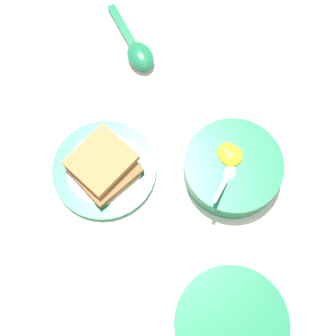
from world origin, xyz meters
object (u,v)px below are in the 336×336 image
object	(u,v)px
toast_sandwich	(103,165)
congee_bowl	(231,323)
egg_bowl	(233,167)
soup_spoon	(137,51)
toast_plate	(105,169)

from	to	relation	value
toast_sandwich	congee_bowl	xyz separation A→B (m)	(-0.09, -0.32, -0.00)
egg_bowl	congee_bowl	bearing A→B (deg)	-147.29
egg_bowl	soup_spoon	world-z (taller)	egg_bowl
toast_sandwich	soup_spoon	bearing A→B (deg)	23.46
egg_bowl	toast_plate	size ratio (longest dim) A/B	0.93
soup_spoon	congee_bowl	bearing A→B (deg)	-126.51
toast_plate	toast_sandwich	distance (m)	0.02
soup_spoon	congee_bowl	size ratio (longest dim) A/B	0.93
soup_spoon	toast_sandwich	bearing A→B (deg)	-156.54
soup_spoon	egg_bowl	bearing A→B (deg)	-108.49
egg_bowl	congee_bowl	size ratio (longest dim) A/B	0.97
toast_plate	congee_bowl	bearing A→B (deg)	-105.08
toast_plate	congee_bowl	size ratio (longest dim) A/B	1.04
soup_spoon	congee_bowl	world-z (taller)	congee_bowl
egg_bowl	toast_sandwich	xyz separation A→B (m)	(-0.13, 0.18, 0.00)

